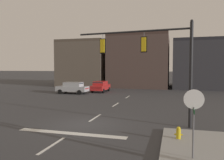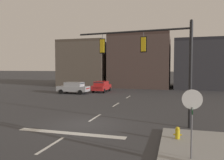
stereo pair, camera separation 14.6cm
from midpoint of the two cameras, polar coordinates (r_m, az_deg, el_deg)
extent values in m
plane|color=#353538|center=(14.76, -6.83, -11.20)|extent=(400.00, 400.00, 0.00)
cube|color=silver|center=(13.00, -10.32, -13.20)|extent=(6.40, 0.50, 0.01)
cube|color=silver|center=(11.33, -14.96, -15.76)|extent=(0.16, 2.40, 0.01)
cube|color=silver|center=(16.57, -4.12, -9.57)|extent=(0.16, 2.40, 0.01)
cube|color=silver|center=(22.20, 1.21, -6.29)|extent=(0.16, 2.40, 0.01)
cube|color=silver|center=(27.98, 4.33, -4.33)|extent=(0.16, 2.40, 0.01)
cylinder|color=black|center=(14.24, 19.65, 1.11)|extent=(0.20, 0.20, 6.38)
cylinder|color=black|center=(15.02, 5.09, 12.16)|extent=(7.47, 0.85, 0.12)
sphere|color=black|center=(14.50, 19.90, 14.01)|extent=(0.18, 0.18, 0.18)
cylinder|color=#56565B|center=(14.76, 8.37, 11.37)|extent=(0.03, 0.03, 0.35)
cube|color=gold|center=(14.69, 8.35, 8.96)|extent=(0.32, 0.27, 0.90)
sphere|color=green|center=(14.85, 8.47, 9.99)|extent=(0.20, 0.20, 0.20)
sphere|color=#2D2314|center=(14.81, 8.46, 8.91)|extent=(0.20, 0.20, 0.20)
sphere|color=black|center=(14.79, 8.45, 7.82)|extent=(0.20, 0.20, 0.20)
cube|color=black|center=(14.67, 8.33, 8.96)|extent=(0.42, 0.07, 1.02)
cylinder|color=#56565B|center=(15.67, -2.15, 10.93)|extent=(0.03, 0.03, 0.35)
cube|color=gold|center=(15.60, -2.15, 8.65)|extent=(0.32, 0.27, 0.90)
sphere|color=green|center=(15.74, -1.96, 9.63)|extent=(0.20, 0.20, 0.20)
sphere|color=#2D2314|center=(15.72, -1.95, 8.61)|extent=(0.20, 0.20, 0.20)
sphere|color=black|center=(15.69, -1.95, 7.59)|extent=(0.20, 0.20, 0.20)
cube|color=black|center=(15.58, -2.17, 8.66)|extent=(0.42, 0.07, 1.02)
cylinder|color=#56565B|center=(9.37, 20.03, -13.02)|extent=(0.06, 0.06, 2.15)
cylinder|color=white|center=(9.09, 20.20, -4.67)|extent=(0.76, 0.03, 0.76)
cylinder|color=#B21414|center=(9.10, 20.19, -4.65)|extent=(0.68, 0.03, 0.68)
cube|color=#19592D|center=(9.16, 20.15, -7.46)|extent=(0.02, 0.64, 0.16)
cube|color=#9EA0A5|center=(31.86, -9.73, -2.19)|extent=(4.41, 1.83, 0.70)
cube|color=#9EA0A5|center=(31.74, -9.49, -1.06)|extent=(2.48, 1.62, 0.56)
cube|color=#2D3842|center=(32.08, -10.72, -1.07)|extent=(0.26, 1.52, 0.47)
cube|color=#2D3842|center=(31.25, -7.56, -1.15)|extent=(0.23, 1.52, 0.46)
cylinder|color=black|center=(31.81, -12.75, -2.92)|extent=(0.64, 0.22, 0.64)
cylinder|color=black|center=(33.30, -11.33, -2.63)|extent=(0.64, 0.22, 0.64)
cylinder|color=black|center=(30.52, -7.96, -3.12)|extent=(0.64, 0.22, 0.64)
cylinder|color=black|center=(32.07, -6.72, -2.81)|extent=(0.64, 0.22, 0.64)
sphere|color=silver|center=(32.37, -13.65, -2.06)|extent=(0.16, 0.16, 0.16)
sphere|color=silver|center=(33.37, -12.66, -1.89)|extent=(0.16, 0.16, 0.16)
cube|color=maroon|center=(30.96, -6.10, -2.17)|extent=(0.05, 1.37, 0.12)
cube|color=#A81E1E|center=(33.72, -2.54, -1.85)|extent=(1.83, 4.41, 0.70)
cube|color=#A81E1E|center=(33.53, -2.62, -0.80)|extent=(1.62, 2.47, 0.56)
cube|color=#2D3842|center=(34.26, -2.23, -0.75)|extent=(1.52, 0.26, 0.47)
cube|color=#2D3842|center=(32.42, -3.27, -0.97)|extent=(1.52, 0.23, 0.46)
cylinder|color=black|center=(35.39, -3.12, -2.23)|extent=(0.22, 0.64, 0.64)
cylinder|color=black|center=(34.89, -0.47, -2.30)|extent=(0.22, 0.64, 0.64)
cylinder|color=black|center=(32.67, -4.75, -2.69)|extent=(0.22, 0.64, 0.64)
cylinder|color=black|center=(32.12, -1.90, -2.78)|extent=(0.22, 0.64, 0.64)
sphere|color=silver|center=(35.96, -2.34, -1.45)|extent=(0.16, 0.16, 0.16)
sphere|color=silver|center=(35.62, -0.57, -1.50)|extent=(0.16, 0.16, 0.16)
cube|color=maroon|center=(31.66, -3.77, -2.04)|extent=(1.37, 0.05, 0.12)
cylinder|color=gold|center=(11.82, 16.71, -13.34)|extent=(0.22, 0.22, 0.55)
cylinder|color=gold|center=(11.90, 16.69, -14.61)|extent=(0.30, 0.30, 0.10)
sphere|color=gold|center=(11.74, 16.73, -11.81)|extent=(0.20, 0.20, 0.20)
cylinder|color=gold|center=(11.81, 15.96, -13.20)|extent=(0.10, 0.08, 0.08)
cylinder|color=gold|center=(11.82, 17.46, -13.22)|extent=(0.10, 0.08, 0.08)
cube|color=brown|center=(45.85, -6.10, 3.85)|extent=(9.21, 9.76, 8.41)
cube|color=#493F35|center=(41.94, -8.52, 10.00)|extent=(9.21, 0.60, 0.50)
cube|color=#473833|center=(43.05, 7.46, 4.40)|extent=(10.74, 9.85, 9.17)
cube|color=#3A2B26|center=(38.90, 6.49, 11.69)|extent=(10.74, 0.60, 0.50)
cube|color=#2D2D33|center=(43.67, 22.61, 3.37)|extent=(10.61, 11.45, 7.97)
cube|color=black|center=(38.56, 23.70, 9.71)|extent=(10.61, 0.60, 0.50)
camera|label=1|loc=(0.07, -89.76, 0.01)|focal=35.85mm
camera|label=2|loc=(0.07, 90.24, -0.01)|focal=35.85mm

